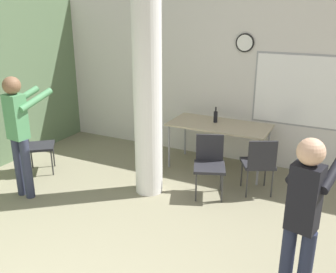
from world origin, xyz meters
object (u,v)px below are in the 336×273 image
object	(u,v)px
chair_table_front	(209,161)
bottle_on_table	(216,116)
folding_table	(219,127)
chair_by_left_wall	(35,143)
chair_table_right	(259,162)
person_watching_back	(19,128)
person_playing_side	(304,213)

from	to	relation	value
chair_table_front	bottle_on_table	bearing A→B (deg)	105.86
bottle_on_table	folding_table	bearing A→B (deg)	-37.94
bottle_on_table	chair_by_left_wall	size ratio (longest dim) A/B	0.30
chair_table_right	person_watching_back	world-z (taller)	person_watching_back
bottle_on_table	chair_by_left_wall	distance (m)	2.99
folding_table	chair_table_right	bearing A→B (deg)	-37.01
folding_table	chair_table_front	distance (m)	0.97
folding_table	chair_by_left_wall	world-z (taller)	chair_by_left_wall
folding_table	person_playing_side	xyz separation A→B (m)	(1.65, -2.63, 0.24)
bottle_on_table	chair_by_left_wall	bearing A→B (deg)	-148.08
person_playing_side	folding_table	bearing A→B (deg)	122.12
bottle_on_table	person_watching_back	world-z (taller)	person_watching_back
chair_by_left_wall	folding_table	bearing A→B (deg)	29.70
chair_table_right	chair_table_front	size ratio (longest dim) A/B	1.00
chair_by_left_wall	person_playing_side	size ratio (longest dim) A/B	0.53
folding_table	bottle_on_table	bearing A→B (deg)	142.06
folding_table	chair_by_left_wall	size ratio (longest dim) A/B	1.88
bottle_on_table	person_playing_side	bearing A→B (deg)	-57.13
person_playing_side	chair_table_right	bearing A→B (deg)	112.32
chair_table_front	person_playing_side	size ratio (longest dim) A/B	0.53
person_watching_back	chair_by_left_wall	bearing A→B (deg)	124.70
chair_by_left_wall	chair_table_right	xyz separation A→B (m)	(3.44, 0.87, 0.00)
chair_by_left_wall	person_playing_side	world-z (taller)	person_playing_side
bottle_on_table	chair_table_front	world-z (taller)	bottle_on_table
chair_by_left_wall	bottle_on_table	bearing A→B (deg)	31.92
chair_table_right	chair_by_left_wall	bearing A→B (deg)	-165.88
chair_by_left_wall	chair_table_right	world-z (taller)	same
chair_by_left_wall	chair_table_right	distance (m)	3.55
folding_table	person_playing_side	bearing A→B (deg)	-57.88
bottle_on_table	chair_table_right	xyz separation A→B (m)	(0.93, -0.70, -0.37)
bottle_on_table	chair_table_front	xyz separation A→B (m)	(0.29, -1.01, -0.37)
chair_table_front	chair_table_right	bearing A→B (deg)	25.57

